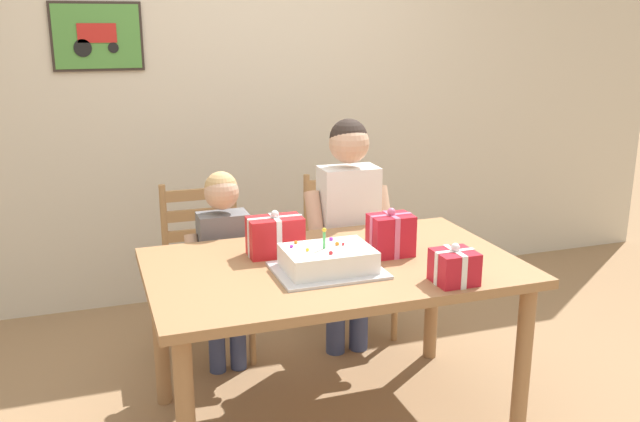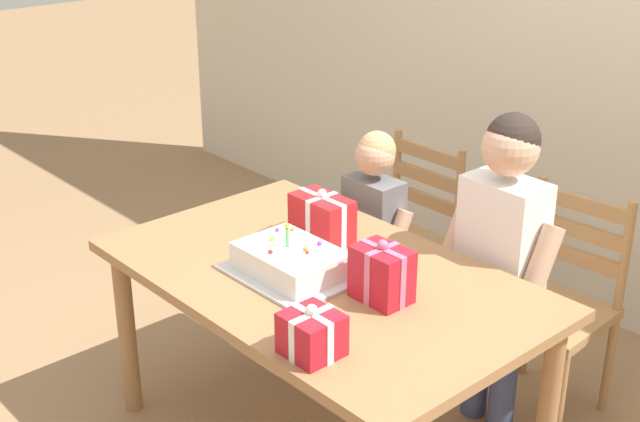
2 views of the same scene
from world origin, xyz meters
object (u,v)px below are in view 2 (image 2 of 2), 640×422
at_px(chair_left, 403,240).
at_px(child_older, 501,245).
at_px(dining_table, 322,295).
at_px(chair_right, 554,306).
at_px(gift_box_beside_cake, 322,218).
at_px(gift_box_red_large, 382,274).
at_px(gift_box_corner_small, 312,334).
at_px(birthday_cake, 291,262).
at_px(child_younger, 373,225).

height_order(chair_left, child_older, child_older).
bearing_deg(child_older, dining_table, -116.78).
bearing_deg(chair_right, dining_table, -115.03).
bearing_deg(gift_box_beside_cake, child_older, 39.68).
relative_size(gift_box_beside_cake, chair_right, 0.27).
distance_m(gift_box_red_large, child_older, 0.60).
bearing_deg(gift_box_beside_cake, chair_right, 48.13).
distance_m(gift_box_corner_small, child_older, 0.99).
relative_size(dining_table, birthday_cake, 3.57).
xyz_separation_m(birthday_cake, child_younger, (-0.30, 0.70, -0.16)).
xyz_separation_m(birthday_cake, gift_box_corner_small, (0.43, -0.28, 0.02)).
bearing_deg(chair_left, dining_table, -64.84).
height_order(dining_table, child_younger, child_younger).
bearing_deg(gift_box_beside_cake, dining_table, -42.18).
xyz_separation_m(gift_box_beside_cake, child_younger, (-0.15, 0.43, -0.20)).
xyz_separation_m(dining_table, birthday_cake, (-0.06, -0.09, 0.14)).
xyz_separation_m(dining_table, gift_box_red_large, (0.27, 0.02, 0.18)).
bearing_deg(gift_box_corner_small, child_older, 93.49).
bearing_deg(dining_table, chair_right, 64.97).
xyz_separation_m(gift_box_red_large, chair_right, (0.13, 0.85, -0.38)).
height_order(dining_table, chair_left, chair_left).
height_order(dining_table, birthday_cake, birthday_cake).
bearing_deg(gift_box_beside_cake, gift_box_corner_small, -44.09).
xyz_separation_m(gift_box_beside_cake, chair_right, (0.61, 0.68, -0.37)).
bearing_deg(dining_table, gift_box_corner_small, -45.10).
bearing_deg(chair_left, gift_box_corner_small, -57.88).
bearing_deg(gift_box_red_large, child_younger, 136.52).
bearing_deg(child_older, gift_box_beside_cake, -140.32).
xyz_separation_m(birthday_cake, gift_box_red_large, (0.33, 0.11, 0.04)).
distance_m(chair_left, child_younger, 0.31).
bearing_deg(child_younger, gift_box_corner_small, -53.67).
height_order(gift_box_corner_small, chair_left, same).
distance_m(gift_box_beside_cake, gift_box_corner_small, 0.80).
bearing_deg(child_younger, child_older, -0.04).
bearing_deg(gift_box_corner_small, gift_box_beside_cake, 135.91).
distance_m(birthday_cake, child_younger, 0.78).
relative_size(birthday_cake, chair_right, 0.48).
xyz_separation_m(gift_box_red_large, chair_left, (-0.68, 0.85, -0.38)).
distance_m(gift_box_corner_small, chair_right, 1.29).
bearing_deg(child_younger, gift_box_red_large, -43.48).
xyz_separation_m(gift_box_beside_cake, chair_left, (-0.20, 0.68, -0.37)).
bearing_deg(gift_box_beside_cake, child_younger, 109.23).
distance_m(gift_box_red_large, chair_left, 1.15).
xyz_separation_m(gift_box_red_large, child_older, (0.04, 0.60, -0.07)).
distance_m(gift_box_beside_cake, child_younger, 0.50).
xyz_separation_m(gift_box_corner_small, child_older, (-0.06, 0.98, -0.04)).
bearing_deg(gift_box_red_large, gift_box_beside_cake, 160.61).
bearing_deg(gift_box_corner_small, gift_box_red_large, 103.79).
relative_size(gift_box_corner_small, child_older, 0.13).
xyz_separation_m(gift_box_red_large, gift_box_corner_small, (0.10, -0.39, -0.03)).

